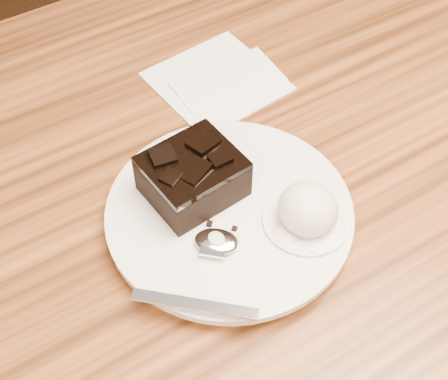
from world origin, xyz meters
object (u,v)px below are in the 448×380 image
spoon (217,242)px  napkin (217,81)px  ice_cream_scoop (308,209)px  plate (229,216)px  dining_table (266,320)px  brownie (193,179)px

spoon → napkin: size_ratio=1.22×
ice_cream_scoop → plate: bearing=137.2°
dining_table → plate: (-0.10, -0.04, 0.38)m
dining_table → napkin: napkin is taller
dining_table → brownie: (-0.12, -0.00, 0.42)m
plate → brownie: (-0.02, 0.04, 0.03)m
plate → ice_cream_scoop: bearing=-42.8°
brownie → spoon: 0.07m
ice_cream_scoop → spoon: size_ratio=0.36×
brownie → spoon: brownie is taller
plate → dining_table: bearing=23.1°
dining_table → brownie: size_ratio=13.60×
ice_cream_scoop → spoon: (-0.09, 0.02, -0.01)m
plate → spoon: bearing=-138.2°
brownie → napkin: (0.12, 0.15, -0.04)m
dining_table → napkin: size_ratio=8.72×
ice_cream_scoop → spoon: bearing=166.0°
plate → spoon: size_ratio=1.46×
dining_table → ice_cream_scoop: 0.43m
dining_table → plate: 0.40m
plate → spoon: (-0.03, -0.03, 0.01)m
dining_table → ice_cream_scoop: bearing=-114.1°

